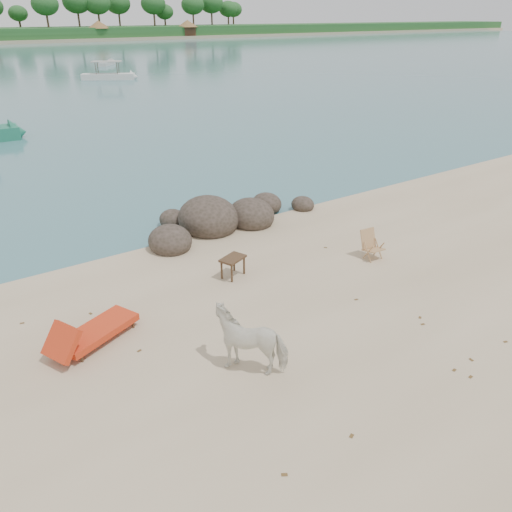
% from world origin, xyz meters
% --- Properties ---
extents(boulders, '(6.44, 3.03, 1.45)m').
position_xyz_m(boulders, '(2.16, 6.16, 0.27)').
color(boulders, '#302920').
rests_on(boulders, ground).
extents(cow, '(1.56, 1.57, 1.28)m').
position_xyz_m(cow, '(-0.98, -0.39, 0.64)').
color(cow, white).
rests_on(cow, ground).
extents(side_table, '(0.80, 0.66, 0.55)m').
position_xyz_m(side_table, '(0.68, 2.97, 0.28)').
color(side_table, '#392916').
rests_on(side_table, ground).
extents(lounge_chair, '(2.33, 1.59, 0.66)m').
position_xyz_m(lounge_chair, '(-3.23, 2.16, 0.33)').
color(lounge_chair, red).
rests_on(lounge_chair, ground).
extents(deck_chair, '(0.57, 0.62, 0.82)m').
position_xyz_m(deck_chair, '(4.56, 1.63, 0.41)').
color(deck_chair, tan).
rests_on(deck_chair, ground).
extents(boat_mid, '(6.04, 4.16, 2.99)m').
position_xyz_m(boat_mid, '(13.14, 48.26, 1.49)').
color(boat_mid, silver).
rests_on(boat_mid, water).
extents(boat_far, '(3.73, 4.46, 0.55)m').
position_xyz_m(boat_far, '(18.49, 64.15, 0.28)').
color(boat_far, beige).
rests_on(boat_far, water).
extents(dead_leaves, '(8.54, 6.98, 0.00)m').
position_xyz_m(dead_leaves, '(0.50, -0.46, 0.00)').
color(dead_leaves, brown).
rests_on(dead_leaves, ground).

